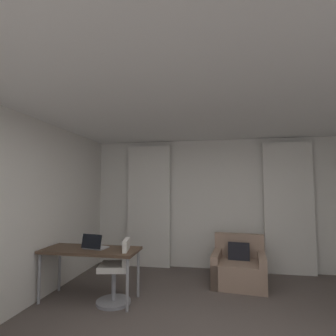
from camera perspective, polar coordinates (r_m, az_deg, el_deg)
wall_window at (r=5.52m, az=10.21°, el=-7.51°), size 5.12×0.06×2.60m
ceiling at (r=2.69m, az=9.50°, el=18.06°), size 5.12×6.12×0.06m
curtain_left_panel at (r=5.58m, az=-4.21°, el=-8.05°), size 0.90×0.06×2.50m
curtain_right_panel at (r=5.56m, az=24.65°, el=-7.67°), size 0.90×0.06×2.50m
armchair at (r=4.89m, az=15.10°, el=-20.17°), size 0.93×0.87×0.79m
desk at (r=4.19m, az=-16.36°, el=-17.25°), size 1.39×0.59×0.72m
desk_chair at (r=4.07m, az=-11.03°, el=-21.67°), size 0.48×0.48×0.88m
laptop at (r=4.15m, az=-15.61°, el=-15.84°), size 0.36×0.30×0.22m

